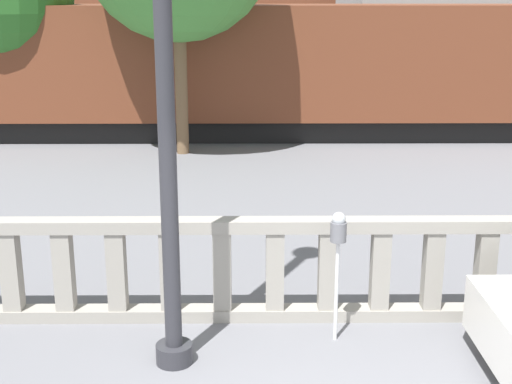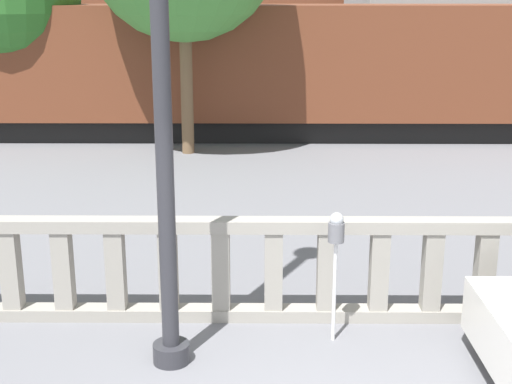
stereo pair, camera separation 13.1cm
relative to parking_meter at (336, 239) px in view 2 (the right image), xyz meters
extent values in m
cube|color=gray|center=(-0.34, 0.50, -1.08)|extent=(13.35, 0.24, 0.14)
cube|color=gray|center=(-0.34, 0.50, -0.02)|extent=(13.35, 0.24, 0.14)
cube|color=gray|center=(-3.58, 0.50, -0.55)|extent=(0.20, 0.20, 0.91)
cube|color=gray|center=(-2.99, 0.50, -0.55)|extent=(0.20, 0.20, 0.91)
cube|color=gray|center=(-2.40, 0.50, -0.55)|extent=(0.20, 0.20, 0.91)
cube|color=gray|center=(-1.81, 0.50, -0.55)|extent=(0.20, 0.20, 0.91)
cube|color=gray|center=(-1.22, 0.50, -0.55)|extent=(0.20, 0.20, 0.91)
cube|color=gray|center=(-0.63, 0.50, -0.55)|extent=(0.20, 0.20, 0.91)
cube|color=gray|center=(-0.04, 0.50, -0.55)|extent=(0.20, 0.20, 0.91)
cube|color=gray|center=(0.55, 0.50, -0.55)|extent=(0.20, 0.20, 0.91)
cube|color=gray|center=(1.13, 0.50, -0.55)|extent=(0.20, 0.20, 0.91)
cube|color=gray|center=(1.72, 0.50, -0.55)|extent=(0.20, 0.20, 0.91)
cylinder|color=#2D2D33|center=(-1.67, -0.48, -1.05)|extent=(0.37, 0.37, 0.20)
cylinder|color=#2D2D33|center=(-1.67, -0.48, 2.24)|extent=(0.17, 0.17, 6.37)
cylinder|color=silver|center=(0.00, 0.00, -0.59)|extent=(0.04, 0.04, 1.11)
cylinder|color=slate|center=(0.00, 0.00, 0.07)|extent=(0.17, 0.17, 0.21)
sphere|color=#B2B7BC|center=(0.00, 0.00, 0.21)|extent=(0.14, 0.14, 0.14)
cube|color=black|center=(1.49, 11.34, -0.87)|extent=(26.55, 2.17, 0.55)
cube|color=brown|center=(1.49, 11.34, 0.78)|extent=(27.10, 2.71, 2.74)
cube|color=black|center=(-6.97, 24.58, -0.87)|extent=(29.06, 2.34, 0.55)
cube|color=brown|center=(-6.97, 24.58, 0.81)|extent=(29.65, 2.93, 2.81)
cylinder|color=brown|center=(-6.91, 11.01, -0.01)|extent=(0.43, 0.43, 2.27)
cylinder|color=brown|center=(-2.46, 9.20, 0.37)|extent=(0.28, 0.28, 3.04)
camera|label=1|loc=(-0.90, -6.92, 2.44)|focal=50.00mm
camera|label=2|loc=(-0.77, -6.92, 2.44)|focal=50.00mm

